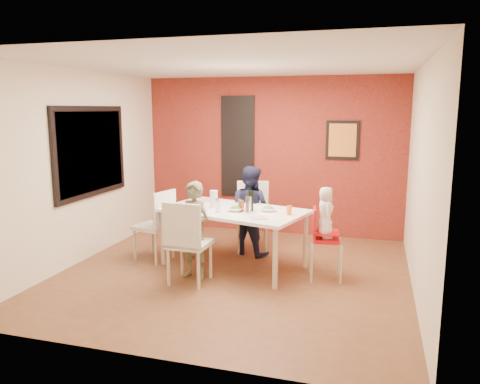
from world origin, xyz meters
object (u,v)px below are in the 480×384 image
(dining_table, at_px, (233,214))
(child_far, at_px, (250,210))
(chair_far, at_px, (253,212))
(toddler, at_px, (325,212))
(child_near, at_px, (194,230))
(high_chair, at_px, (323,237))
(chair_near, at_px, (186,239))
(paper_towel_roll, at_px, (214,199))
(chair_left, at_px, (158,222))
(wine_bottle, at_px, (251,201))

(dining_table, distance_m, child_far, 0.61)
(chair_far, height_order, toddler, toddler)
(child_near, bearing_deg, chair_far, 94.12)
(high_chair, bearing_deg, child_near, 96.27)
(child_near, bearing_deg, high_chair, 34.92)
(chair_near, height_order, toddler, toddler)
(chair_far, xyz_separation_m, paper_towel_roll, (-0.34, -0.84, 0.34))
(toddler, height_order, paper_towel_roll, toddler)
(chair_near, xyz_separation_m, child_near, (0.00, 0.25, 0.04))
(chair_near, bearing_deg, chair_left, -44.45)
(chair_left, relative_size, high_chair, 1.10)
(chair_near, bearing_deg, chair_far, -101.82)
(dining_table, distance_m, paper_towel_roll, 0.34)
(child_far, height_order, toddler, child_far)
(child_far, relative_size, toddler, 2.05)
(paper_towel_roll, bearing_deg, chair_far, 68.11)
(chair_left, distance_m, child_far, 1.36)
(child_near, height_order, wine_bottle, child_near)
(chair_far, relative_size, child_far, 0.79)
(chair_left, bearing_deg, child_far, 133.07)
(high_chair, relative_size, paper_towel_roll, 3.85)
(child_far, distance_m, paper_towel_roll, 0.74)
(wine_bottle, relative_size, paper_towel_roll, 1.17)
(chair_near, distance_m, chair_left, 1.09)
(high_chair, relative_size, wine_bottle, 3.28)
(chair_near, distance_m, chair_far, 1.74)
(wine_bottle, bearing_deg, chair_far, 102.97)
(child_near, distance_m, wine_bottle, 0.86)
(dining_table, bearing_deg, chair_left, -177.01)
(chair_near, bearing_deg, high_chair, -155.03)
(paper_towel_roll, bearing_deg, dining_table, -3.07)
(chair_near, xyz_separation_m, child_far, (0.42, 1.44, 0.08))
(dining_table, relative_size, chair_far, 2.04)
(high_chair, distance_m, paper_towel_roll, 1.58)
(chair_far, distance_m, paper_towel_roll, 0.96)
(chair_left, xyz_separation_m, paper_towel_roll, (0.82, 0.07, 0.36))
(high_chair, bearing_deg, wine_bottle, 75.25)
(high_chair, height_order, child_far, child_far)
(toddler, xyz_separation_m, wine_bottle, (-1.00, 0.09, 0.08))
(high_chair, distance_m, child_far, 1.39)
(chair_near, bearing_deg, toddler, -155.12)
(chair_far, distance_m, wine_bottle, 1.00)
(chair_far, relative_size, child_near, 0.83)
(chair_near, height_order, chair_left, chair_near)
(wine_bottle, bearing_deg, toddler, -5.00)
(chair_far, relative_size, paper_towel_roll, 4.37)
(high_chair, bearing_deg, chair_far, 40.66)
(toddler, relative_size, paper_towel_roll, 2.70)
(toddler, height_order, wine_bottle, toddler)
(chair_near, height_order, child_far, child_far)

